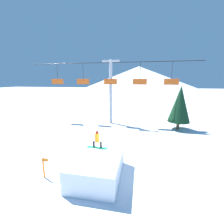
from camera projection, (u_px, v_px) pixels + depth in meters
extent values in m
plane|color=white|center=(114.00, 172.00, 10.10)|extent=(220.00, 220.00, 0.00)
cone|color=silver|center=(139.00, 78.00, 93.35)|extent=(73.98, 73.98, 14.29)
cube|color=white|center=(97.00, 167.00, 9.52)|extent=(2.93, 3.95, 1.43)
cube|color=silver|center=(104.00, 144.00, 11.23)|extent=(2.93, 0.10, 0.06)
cube|color=#1E9E6B|center=(97.00, 148.00, 10.57)|extent=(1.48, 0.26, 0.03)
cylinder|color=black|center=(94.00, 144.00, 10.57)|extent=(0.15, 0.15, 0.43)
cylinder|color=black|center=(101.00, 145.00, 10.48)|extent=(0.15, 0.15, 0.43)
cylinder|color=orange|center=(97.00, 138.00, 10.42)|extent=(0.32, 0.32, 0.59)
sphere|color=maroon|center=(97.00, 132.00, 10.33)|extent=(0.20, 0.20, 0.20)
cylinder|color=#B2B2B7|center=(111.00, 93.00, 20.83)|extent=(0.43, 0.43, 8.80)
cube|color=#B2B2B7|center=(111.00, 61.00, 19.95)|extent=(2.40, 0.24, 0.24)
cylinder|color=black|center=(111.00, 63.00, 19.99)|extent=(23.18, 0.08, 0.08)
cylinder|color=#28282D|center=(58.00, 74.00, 21.74)|extent=(0.06, 0.06, 2.83)
cube|color=#E05619|center=(58.00, 84.00, 22.03)|extent=(1.80, 0.44, 0.08)
cube|color=#E05619|center=(57.00, 81.00, 21.79)|extent=(1.80, 0.08, 0.70)
cylinder|color=#28282D|center=(83.00, 74.00, 21.01)|extent=(0.06, 0.06, 2.83)
cube|color=#E05619|center=(84.00, 84.00, 21.31)|extent=(1.80, 0.44, 0.08)
cube|color=#E05619|center=(83.00, 81.00, 21.06)|extent=(1.80, 0.08, 0.70)
cylinder|color=#28282D|center=(111.00, 73.00, 20.29)|extent=(0.06, 0.06, 2.83)
cube|color=#E05619|center=(111.00, 84.00, 20.59)|extent=(1.80, 0.44, 0.08)
cube|color=#E05619|center=(110.00, 81.00, 20.34)|extent=(1.80, 0.08, 0.70)
cylinder|color=#28282D|center=(140.00, 73.00, 19.57)|extent=(0.06, 0.06, 2.83)
cube|color=#E05619|center=(140.00, 84.00, 19.86)|extent=(1.80, 0.44, 0.08)
cube|color=#E05619|center=(140.00, 82.00, 19.62)|extent=(1.80, 0.08, 0.70)
cylinder|color=#28282D|center=(172.00, 73.00, 18.84)|extent=(0.06, 0.06, 2.83)
cube|color=#E05619|center=(171.00, 84.00, 19.14)|extent=(1.80, 0.44, 0.08)
cube|color=#E05619|center=(171.00, 82.00, 18.89)|extent=(1.80, 0.08, 0.70)
cylinder|color=#4C3823|center=(178.00, 125.00, 18.94)|extent=(0.36, 0.36, 0.99)
cone|color=black|center=(180.00, 104.00, 18.37)|extent=(2.65, 2.65, 4.45)
cylinder|color=orange|center=(44.00, 168.00, 9.45)|extent=(0.10, 0.10, 1.38)
cube|color=orange|center=(45.00, 160.00, 9.29)|extent=(0.36, 0.02, 0.20)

